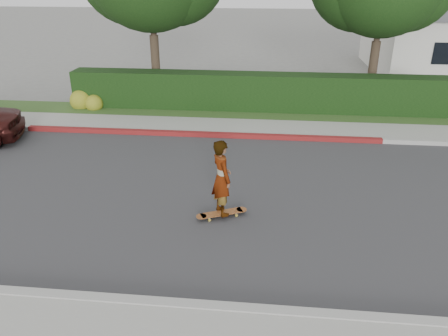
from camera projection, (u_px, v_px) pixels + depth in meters
The scene contains 11 objects.
ground at pixel (377, 202), 10.53m from camera, with size 120.00×120.00×0.00m, color slate.
road at pixel (378, 202), 10.53m from camera, with size 60.00×8.00×0.01m, color #2D2D30.
curb_near at pixel (435, 324), 6.78m from camera, with size 60.00×0.20×0.15m, color #9E9E99.
curb_far at pixel (351, 140), 14.22m from camera, with size 60.00×0.20×0.15m, color #9E9E99.
curb_red_section at pixel (199, 134), 14.68m from camera, with size 12.00×0.21×0.15m, color maroon.
sidewalk_far at pixel (346, 131), 15.04m from camera, with size 60.00×1.60×0.12m, color gray.
planting_strip at pixel (340, 117), 16.49m from camera, with size 60.00×1.60×0.10m, color #2D4C1E.
hedge at pixel (262, 93), 17.03m from camera, with size 15.00×1.00×1.50m, color black.
flowering_shrub at pixel (85, 101), 17.44m from camera, with size 1.40×1.00×0.90m.
skateboard at pixel (222, 213), 9.84m from camera, with size 1.18×0.71×0.11m.
skateboarder at pixel (222, 178), 9.48m from camera, with size 0.63×0.42×1.74m, color white.
Camera 1 is at (-2.74, -9.59, 5.09)m, focal length 35.00 mm.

